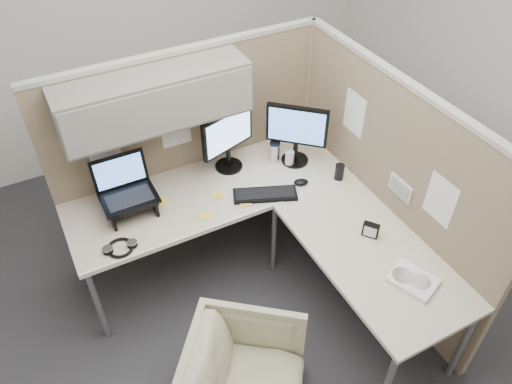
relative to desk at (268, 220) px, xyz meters
name	(u,v)px	position (x,y,z in m)	size (l,w,h in m)	color
ground	(260,303)	(-0.12, -0.13, -0.69)	(4.50, 4.50, 0.00)	#2B2B2F
partition_back	(175,129)	(-0.34, 0.70, 0.41)	(2.00, 0.36, 1.63)	#8D775C
partition_right	(382,187)	(0.78, -0.19, 0.13)	(0.07, 2.03, 1.63)	#8D775C
desk	(268,220)	(0.00, 0.00, 0.00)	(2.00, 1.98, 0.73)	beige
office_chair	(244,377)	(-0.56, -0.75, -0.35)	(0.65, 0.61, 0.67)	beige
monitor_left	(228,136)	(-0.01, 0.58, 0.32)	(0.43, 0.20, 0.47)	black
monitor_right	(297,130)	(0.46, 0.42, 0.32)	(0.35, 0.32, 0.47)	black
laptop_station	(128,194)	(-0.78, 0.47, 0.18)	(0.35, 0.30, 0.37)	black
keyboard	(265,195)	(0.07, 0.18, 0.05)	(0.44, 0.15, 0.02)	black
mouse	(301,182)	(0.36, 0.17, 0.06)	(0.10, 0.07, 0.04)	black
travel_mug	(275,152)	(0.32, 0.49, 0.13)	(0.08, 0.08, 0.16)	silver
soda_can_green	(339,172)	(0.63, 0.10, 0.10)	(0.07, 0.07, 0.12)	black
soda_can_silver	(290,158)	(0.40, 0.40, 0.10)	(0.07, 0.07, 0.12)	silver
sticky_note_d	(218,195)	(-0.21, 0.33, 0.05)	(0.08, 0.08, 0.01)	yellow
sticky_note_a	(204,216)	(-0.38, 0.19, 0.05)	(0.08, 0.08, 0.01)	yellow
sticky_note_b	(245,203)	(-0.08, 0.18, 0.05)	(0.08, 0.08, 0.01)	yellow
sticky_note_c	(162,201)	(-0.57, 0.45, 0.05)	(0.08, 0.08, 0.01)	yellow
headphones	(120,248)	(-0.95, 0.16, 0.06)	(0.21, 0.19, 0.03)	black
paper_stack	(413,280)	(0.47, -0.87, 0.06)	(0.28, 0.31, 0.03)	white
desk_clock	(371,230)	(0.48, -0.46, 0.09)	(0.09, 0.10, 0.10)	black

